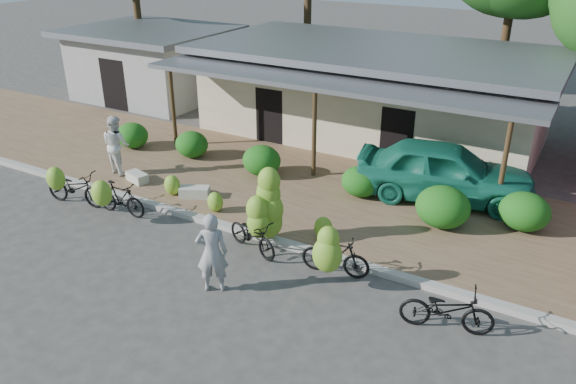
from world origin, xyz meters
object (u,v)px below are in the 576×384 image
Objects in this scene: sack_near at (194,192)px; bike_left at (116,197)px; bike_right at (332,254)px; bike_far_left at (73,187)px; bystander at (116,145)px; vendor at (212,253)px; teal_van at (444,171)px; bike_center at (261,218)px; bike_far_right at (447,309)px; sack_far at (137,177)px.

bike_left is at bearing -123.02° from sack_near.
bike_right reaches higher than bike_left.
bike_left is at bearing -95.41° from bike_far_left.
bike_right is at bearing -18.14° from sack_near.
sack_near is at bearing -173.24° from bystander.
vendor reaches higher than bike_far_left.
vendor is at bearing 161.97° from bystander.
teal_van reaches higher than bike_right.
vendor reaches higher than bike_right.
bike_right is (6.47, 0.12, 0.10)m from bike_left.
bike_center reaches higher than bystander.
bystander is (-6.36, 1.54, 0.24)m from bike_center.
bike_far_left is at bearing -145.29° from sack_near.
bystander is (-0.44, 2.20, 0.49)m from bike_far_left.
vendor is (3.17, -3.35, 0.67)m from sack_near.
bike_right is 0.33× the size of teal_van.
bike_far_left is 1.07× the size of bystander.
bystander is at bearing 95.17° from bike_center.
bike_center is 0.42× the size of teal_van.
vendor reaches higher than bike_far_right.
bike_center reaches higher than bike_left.
bike_left is 9.20m from teal_van.
bike_center is 1.11× the size of vendor.
bike_right is 0.88× the size of bystander.
bike_center is at bearing -85.87° from bike_left.
vendor is at bearing 119.43° from bike_right.
sack_far is 6.39m from vendor.
sack_far is (-5.35, 1.27, -0.56)m from bike_center.
teal_van reaches higher than bike_far_right.
bike_center is at bearing 69.85° from bike_right.
bike_right is 5.32m from teal_van.
bike_center is at bearing 64.73° from bike_far_right.
vendor is at bearing -111.86° from bike_far_left.
bike_far_left is at bearing -106.31° from sack_far.
bike_far_left is 2.67× the size of sack_far.
sack_near is at bearing -63.84° from bike_far_left.
bike_center is 4.95m from bike_far_right.
bike_center is 5.72m from teal_van.
bystander reaches higher than bike_left.
bike_far_right is at bearing -95.51° from bike_left.
bike_center is at bearing -22.28° from sack_near.
sack_near is (1.20, 1.85, -0.31)m from bike_left.
bystander is (-2.04, 2.11, 0.48)m from bike_left.
teal_van is (8.51, 3.50, 0.71)m from sack_far.
bike_far_left is 2.04m from sack_far.
sack_near is at bearing 107.75° from teal_van.
bike_right is at bearing -12.92° from sack_far.
teal_van is at bearing -67.68° from bike_far_left.
bike_right is 2.66m from vendor.
bike_right reaches higher than sack_far.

